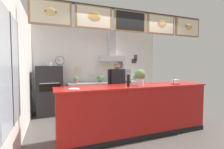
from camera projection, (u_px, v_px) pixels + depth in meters
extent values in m
plane|color=#514C47|center=(128.00, 129.00, 3.80)|extent=(5.71, 5.71, 0.00)
cube|color=#9E9E99|center=(99.00, 68.00, 5.94)|extent=(4.53, 0.12, 2.77)
cube|color=white|center=(100.00, 68.00, 5.88)|extent=(4.49, 0.01, 2.73)
cylinder|color=black|center=(60.00, 61.00, 5.37)|extent=(0.28, 0.02, 0.28)
cylinder|color=white|center=(60.00, 61.00, 5.36)|extent=(0.26, 0.01, 0.26)
cube|color=black|center=(59.00, 60.00, 5.33)|extent=(0.09, 0.01, 0.05)
cylinder|color=beige|center=(78.00, 70.00, 5.59)|extent=(0.25, 0.02, 0.25)
cylinder|color=white|center=(92.00, 72.00, 5.77)|extent=(0.25, 0.02, 0.25)
cylinder|color=beige|center=(106.00, 68.00, 5.96)|extent=(0.27, 0.02, 0.27)
cylinder|color=#C1664C|center=(120.00, 65.00, 6.14)|extent=(0.30, 0.02, 0.30)
cube|color=white|center=(121.00, 65.00, 6.16)|extent=(0.20, 0.02, 0.33)
cube|color=#575757|center=(121.00, 65.00, 6.15)|extent=(0.14, 0.01, 0.24)
cube|color=white|center=(136.00, 58.00, 6.37)|extent=(0.19, 0.02, 0.31)
cube|color=#404040|center=(136.00, 58.00, 6.36)|extent=(0.14, 0.01, 0.22)
cube|color=white|center=(134.00, 61.00, 6.35)|extent=(0.28, 0.02, 0.22)
cube|color=#343434|center=(134.00, 61.00, 6.34)|extent=(0.20, 0.01, 0.16)
cube|color=silver|center=(112.00, 59.00, 5.87)|extent=(0.91, 0.33, 0.20)
cube|color=silver|center=(112.00, 43.00, 5.88)|extent=(0.24, 0.24, 0.90)
cube|color=#2D2D2D|center=(130.00, 11.00, 3.60)|extent=(4.12, 0.04, 0.04)
cube|color=#9E754C|center=(51.00, 13.00, 3.00)|extent=(0.76, 0.05, 0.45)
cube|color=beige|center=(51.00, 12.00, 2.98)|extent=(0.68, 0.01, 0.40)
ellipsoid|color=#E5BC70|center=(51.00, 12.00, 2.97)|extent=(0.22, 0.04, 0.15)
cube|color=#51843D|center=(51.00, 12.00, 2.96)|extent=(0.21, 0.01, 0.04)
cube|color=#9E754C|center=(94.00, 18.00, 3.30)|extent=(0.76, 0.05, 0.45)
cube|color=#F2E5C6|center=(94.00, 17.00, 3.27)|extent=(0.68, 0.01, 0.40)
ellipsoid|color=tan|center=(94.00, 16.00, 3.26)|extent=(0.26, 0.04, 0.19)
cube|color=#E5C666|center=(94.00, 16.00, 3.25)|extent=(0.25, 0.01, 0.05)
cube|color=#9E754C|center=(130.00, 21.00, 3.59)|extent=(0.76, 0.05, 0.45)
cube|color=black|center=(131.00, 21.00, 3.56)|extent=(0.68, 0.01, 0.40)
cube|color=olive|center=(161.00, 25.00, 3.88)|extent=(0.76, 0.05, 0.45)
cube|color=beige|center=(162.00, 25.00, 3.86)|extent=(0.68, 0.01, 0.40)
ellipsoid|color=#DBAD60|center=(162.00, 24.00, 3.85)|extent=(0.23, 0.04, 0.16)
cube|color=#B74233|center=(162.00, 24.00, 3.84)|extent=(0.22, 0.01, 0.04)
cube|color=olive|center=(187.00, 28.00, 4.18)|extent=(0.76, 0.05, 0.45)
cube|color=beige|center=(188.00, 27.00, 4.15)|extent=(0.68, 0.01, 0.40)
ellipsoid|color=tan|center=(188.00, 27.00, 4.14)|extent=(0.21, 0.04, 0.15)
cube|color=#51843D|center=(189.00, 27.00, 4.13)|extent=(0.20, 0.01, 0.04)
cube|color=white|center=(15.00, 71.00, 2.92)|extent=(0.12, 4.76, 2.77)
cube|color=silver|center=(11.00, 70.00, 2.32)|extent=(0.02, 1.22, 1.64)
cube|color=#333333|center=(12.00, 70.00, 2.32)|extent=(0.02, 0.03, 1.64)
cube|color=#B21916|center=(135.00, 111.00, 3.47)|extent=(3.22, 0.66, 1.03)
cube|color=red|center=(135.00, 86.00, 3.44)|extent=(3.28, 0.69, 0.03)
cube|color=black|center=(143.00, 138.00, 3.18)|extent=(3.22, 0.02, 0.10)
cube|color=#B7BABF|center=(108.00, 95.00, 5.70)|extent=(2.73, 0.53, 0.90)
cube|color=#929499|center=(108.00, 103.00, 5.71)|extent=(2.59, 0.49, 0.02)
cube|color=#232326|center=(50.00, 90.00, 4.90)|extent=(0.73, 0.66, 1.47)
cube|color=black|center=(50.00, 88.00, 4.58)|extent=(0.55, 0.02, 0.20)
cube|color=silver|center=(50.00, 83.00, 4.55)|extent=(0.51, 0.02, 0.02)
cylinder|color=silver|center=(49.00, 64.00, 4.86)|extent=(0.14, 0.14, 0.10)
cube|color=#232328|center=(117.00, 102.00, 4.69)|extent=(0.36, 0.27, 0.83)
cube|color=black|center=(117.00, 79.00, 4.65)|extent=(0.48, 0.31, 0.55)
cylinder|color=black|center=(124.00, 77.00, 4.79)|extent=(0.08, 0.08, 0.46)
cylinder|color=black|center=(109.00, 78.00, 4.51)|extent=(0.08, 0.08, 0.46)
sphere|color=#997056|center=(117.00, 66.00, 4.63)|extent=(0.17, 0.17, 0.17)
ellipsoid|color=#4C331E|center=(117.00, 65.00, 4.63)|extent=(0.17, 0.17, 0.10)
cube|color=#A3A5AD|center=(122.00, 75.00, 5.83)|extent=(0.48, 0.39, 0.45)
cylinder|color=#4C4C51|center=(122.00, 76.00, 5.59)|extent=(0.06, 0.06, 0.06)
cube|color=black|center=(125.00, 82.00, 5.62)|extent=(0.43, 0.10, 0.04)
sphere|color=black|center=(128.00, 73.00, 5.68)|extent=(0.04, 0.04, 0.04)
cylinder|color=#4C4C51|center=(100.00, 81.00, 5.60)|extent=(0.14, 0.14, 0.07)
ellipsoid|color=#5B844C|center=(100.00, 78.00, 5.60)|extent=(0.23, 0.23, 0.20)
cylinder|color=#9E563D|center=(76.00, 82.00, 5.28)|extent=(0.10, 0.10, 0.10)
ellipsoid|color=#5B844C|center=(76.00, 79.00, 5.28)|extent=(0.14, 0.14, 0.13)
cylinder|color=beige|center=(136.00, 80.00, 6.04)|extent=(0.12, 0.12, 0.07)
ellipsoid|color=#47894C|center=(136.00, 77.00, 6.04)|extent=(0.22, 0.22, 0.20)
cylinder|color=silver|center=(140.00, 82.00, 3.42)|extent=(0.15, 0.15, 0.15)
cylinder|color=gray|center=(140.00, 84.00, 3.42)|extent=(0.14, 0.14, 0.05)
ellipsoid|color=#5B844C|center=(140.00, 75.00, 3.41)|extent=(0.22, 0.22, 0.22)
cylinder|color=white|center=(74.00, 89.00, 2.91)|extent=(0.20, 0.20, 0.01)
cube|color=#262628|center=(176.00, 84.00, 3.71)|extent=(0.13, 0.13, 0.01)
cylinder|color=#262628|center=(173.00, 81.00, 3.68)|extent=(0.01, 0.01, 0.12)
cylinder|color=#262628|center=(178.00, 81.00, 3.73)|extent=(0.01, 0.01, 0.12)
cube|color=white|center=(176.00, 82.00, 3.70)|extent=(0.11, 0.11, 0.10)
cylinder|color=black|center=(128.00, 81.00, 3.29)|extent=(0.06, 0.06, 0.23)
sphere|color=gray|center=(128.00, 74.00, 3.29)|extent=(0.05, 0.05, 0.05)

